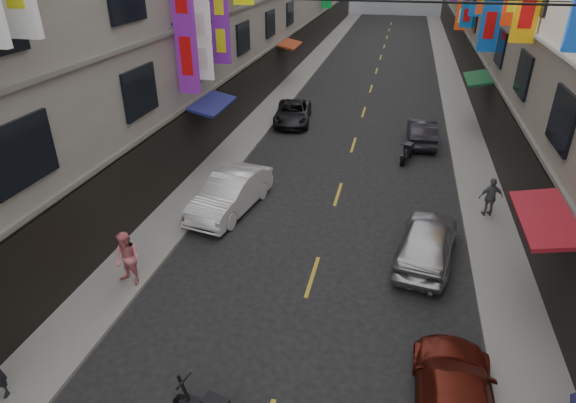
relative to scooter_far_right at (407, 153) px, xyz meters
The scene contains 12 objects.
sidewalk_left 16.24m from the scooter_far_right, 122.78° to the left, with size 2.00×90.00×0.12m, color slate.
sidewalk_right 14.03m from the scooter_far_right, 76.78° to the left, with size 2.00×90.00×0.12m, color slate.
street_awnings 5.33m from the scooter_far_right, 149.93° to the right, with size 13.99×35.20×0.41m.
lane_markings 11.02m from the scooter_far_right, 104.68° to the left, with size 0.12×80.20×0.01m.
scooter_far_right is the anchor object (origin of this frame).
car_left_mid 9.57m from the scooter_far_right, 135.23° to the right, with size 1.62×4.65×1.53m, color white.
car_left_far 8.17m from the scooter_far_right, 146.14° to the left, with size 2.04×4.42×1.23m, color black.
car_right_near 14.88m from the scooter_far_right, 85.34° to the right, with size 1.77×4.36×1.26m, color #5F1910.
car_right_mid 8.59m from the scooter_far_right, 85.11° to the right, with size 1.77×4.41×1.50m, color #AFAFB4.
car_right_far 2.82m from the scooter_far_right, 75.41° to the left, with size 1.38×3.96×1.30m, color #24232A.
pedestrian_lfar 14.63m from the scooter_far_right, 124.07° to the right, with size 0.87×0.60×1.79m, color pink.
pedestrian_rfar 5.97m from the scooter_far_right, 58.00° to the right, with size 0.92×0.52×1.57m, color slate.
Camera 1 is at (2.09, 5.60, 9.35)m, focal length 30.00 mm.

